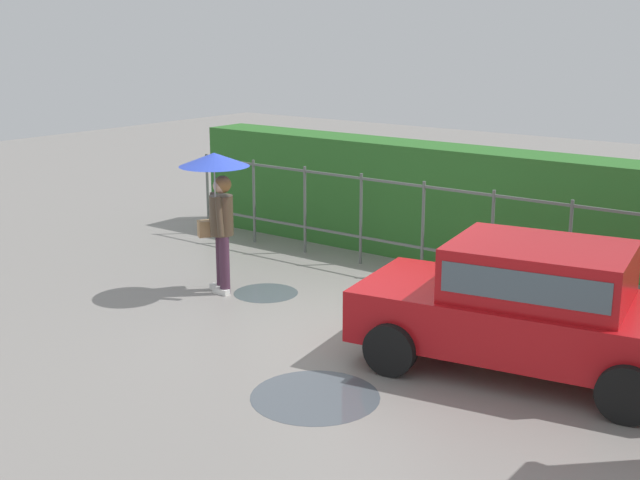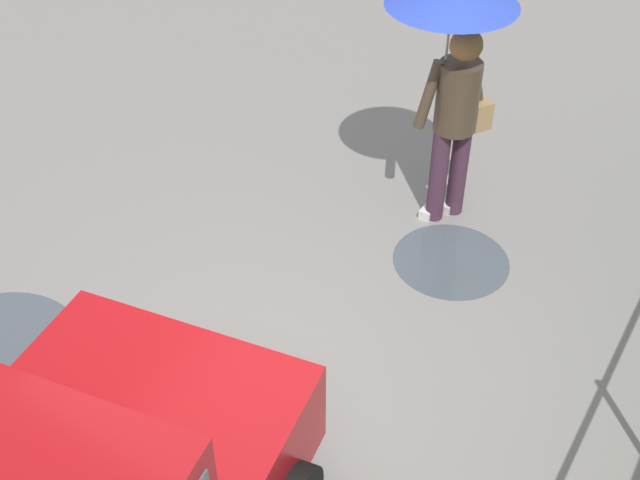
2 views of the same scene
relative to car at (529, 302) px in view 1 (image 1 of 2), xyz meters
The scene contains 7 objects.
ground_plane 2.52m from the car, behind, with size 40.00×40.00×0.00m, color gray.
car is the anchor object (origin of this frame).
pedestrian 4.78m from the car, behind, with size 1.00×1.00×2.07m.
fence_section 3.34m from the car, 132.16° to the left, with size 10.48×0.05×1.50m.
hedge_row 4.18m from the car, 122.43° to the left, with size 11.43×0.90×1.90m, color #2D6B28.
puddle_near 2.61m from the car, 126.05° to the right, with size 1.37×1.37×0.00m, color #4C545B.
puddle_far 4.28m from the car, behind, with size 0.94×0.94×0.00m, color #4C545B.
Camera 1 is at (5.85, -8.37, 3.77)m, focal length 46.68 mm.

